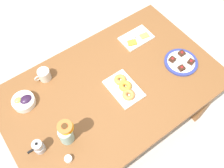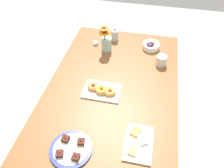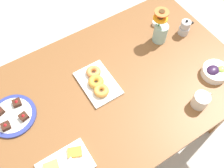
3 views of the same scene
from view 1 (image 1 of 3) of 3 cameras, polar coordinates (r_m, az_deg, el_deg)
ground_plane at (r=2.48m, az=0.00°, el=-9.42°), size 6.00×6.00×0.00m
dining_table at (r=1.89m, az=0.00°, el=-1.98°), size 1.60×1.00×0.74m
coffee_mug at (r=1.89m, az=-15.27°, el=2.07°), size 0.12×0.09×0.09m
grape_bowl at (r=1.83m, az=-19.50°, el=-3.72°), size 0.16×0.16×0.07m
cheese_platter at (r=2.09m, az=5.56°, el=10.43°), size 0.26×0.17×0.03m
croissant_platter at (r=1.79m, az=2.79°, el=-0.81°), size 0.19×0.28×0.05m
jam_cup_honey at (r=1.62m, az=-9.96°, el=-16.51°), size 0.05×0.05×0.03m
dessert_plate at (r=2.00m, az=15.51°, el=4.89°), size 0.26×0.26×0.05m
flower_vase at (r=1.60m, az=-10.46°, el=-11.21°), size 0.11×0.11×0.24m
moka_pot at (r=1.65m, az=-16.45°, el=-13.63°), size 0.11×0.07×0.12m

